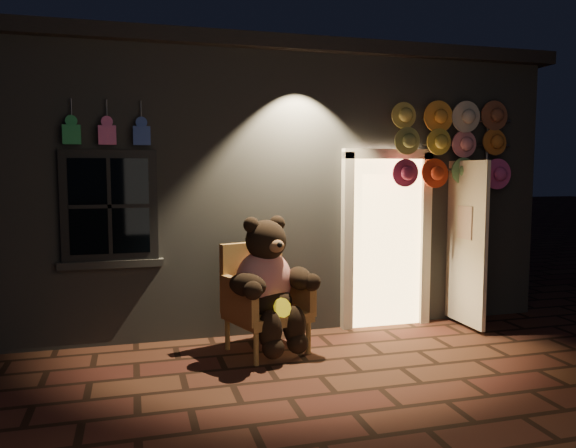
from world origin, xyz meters
name	(u,v)px	position (x,y,z in m)	size (l,w,h in m)	color
ground	(320,376)	(0.00, 0.00, 0.00)	(60.00, 60.00, 0.00)	#4C2B1D
shop_building	(240,183)	(0.00, 3.99, 1.74)	(7.30, 5.95, 3.51)	slate
wicker_armchair	(263,297)	(-0.34, 0.93, 0.57)	(0.96, 0.92, 1.15)	#AE8D43
teddy_bear	(268,283)	(-0.31, 0.78, 0.75)	(0.96, 0.90, 1.40)	red
hat_rack	(453,147)	(2.14, 1.28, 2.22)	(1.67, 0.22, 2.78)	#59595E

